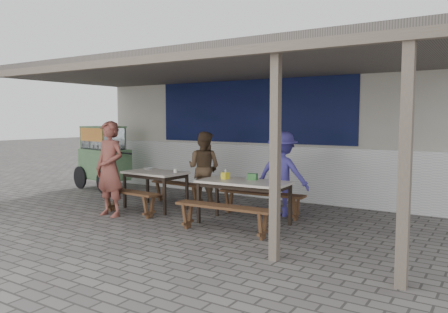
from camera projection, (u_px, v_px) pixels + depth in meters
ground at (175, 222)px, 7.60m from camera, size 60.00×60.00×0.00m
back_wall at (269, 122)px, 10.45m from camera, size 9.00×1.28×3.50m
warung_roof at (205, 70)px, 8.11m from camera, size 9.00×4.21×2.81m
table_left at (155, 176)px, 8.71m from camera, size 1.28×0.83×0.75m
bench_left_street at (129, 197)px, 8.20m from camera, size 1.35×0.37×0.45m
bench_left_wall at (179, 188)px, 9.29m from camera, size 1.35×0.37×0.45m
table_right at (244, 185)px, 7.41m from camera, size 1.59×0.83×0.75m
bench_right_street at (223, 212)px, 6.83m from camera, size 1.67×0.37×0.45m
bench_right_wall at (261, 198)px, 8.06m from camera, size 1.67×0.37×0.45m
vendor_cart at (104, 155)px, 11.12m from camera, size 2.08×1.05×1.61m
patron_street_side at (110, 169)px, 8.05m from camera, size 0.65×0.44×1.76m
patron_wall_side at (204, 168)px, 9.23m from camera, size 0.80×0.66×1.53m
patron_right_table at (282, 174)px, 8.10m from camera, size 1.03×0.61×1.57m
tissue_box at (225, 176)px, 7.64m from camera, size 0.14×0.14×0.12m
donation_box at (252, 177)px, 7.53m from camera, size 0.18×0.14×0.11m
condiment_jar at (175, 171)px, 8.56m from camera, size 0.07×0.07×0.08m
condiment_bowl at (148, 169)px, 9.01m from camera, size 0.18×0.18×0.04m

